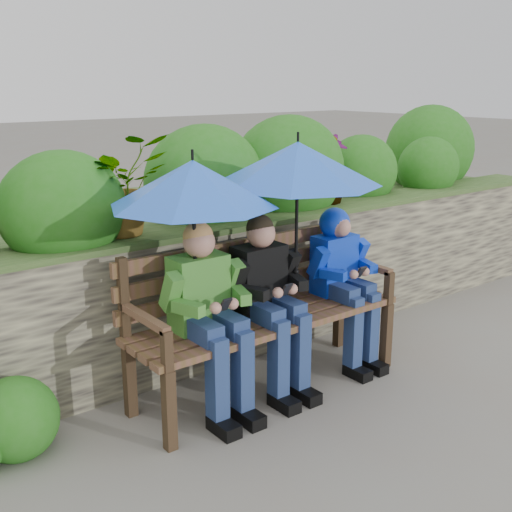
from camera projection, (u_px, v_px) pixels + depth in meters
ground at (265, 398)px, 4.23m from camera, size 60.00×60.00×0.00m
garden_backdrop at (135, 252)px, 5.18m from camera, size 8.00×2.84×1.82m
park_bench at (260, 305)px, 4.27m from camera, size 1.93×0.57×1.02m
boy_left at (208, 309)px, 3.89m from camera, size 0.52×0.60×1.21m
boy_middle at (269, 294)px, 4.17m from camera, size 0.51×0.59×1.19m
boy_right at (343, 272)px, 4.58m from camera, size 0.47×0.57×1.15m
umbrella_left at (193, 183)px, 3.71m from camera, size 1.01×1.01×0.90m
umbrella_right at (298, 163)px, 4.09m from camera, size 1.09×1.09×0.95m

